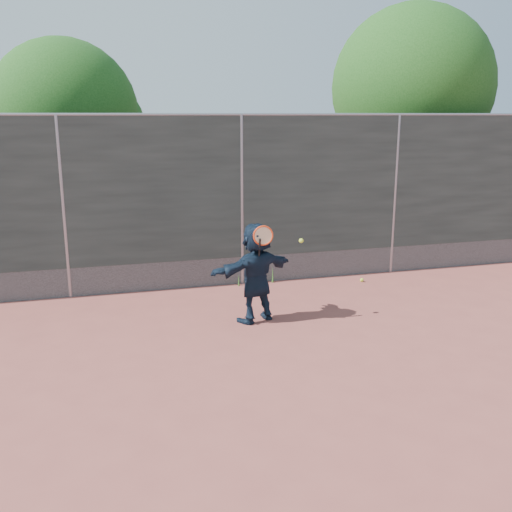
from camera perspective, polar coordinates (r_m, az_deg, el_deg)
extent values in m
plane|color=#9E4C42|center=(7.30, 5.43, -10.37)|extent=(80.00, 80.00, 0.00)
imported|color=#122031|center=(8.38, 0.00, -1.65)|extent=(1.45, 0.90, 1.49)
sphere|color=#C9E633|center=(10.70, 10.54, -2.37)|extent=(0.07, 0.07, 0.07)
cube|color=#38423D|center=(10.07, -1.44, 6.84)|extent=(20.00, 0.04, 2.50)
cube|color=slate|center=(10.37, -1.39, -1.41)|extent=(20.00, 0.03, 0.50)
cylinder|color=gray|center=(10.00, -1.48, 13.97)|extent=(20.00, 0.05, 0.05)
cylinder|color=gray|center=(9.83, -18.70, 4.46)|extent=(0.06, 0.06, 3.00)
cylinder|color=gray|center=(10.11, -1.43, 5.43)|extent=(0.06, 0.06, 3.00)
cylinder|color=gray|center=(11.21, 13.70, 5.89)|extent=(0.06, 0.06, 3.00)
torus|color=red|center=(8.07, 0.72, 2.06)|extent=(0.29, 0.05, 0.29)
cylinder|color=beige|center=(8.07, 0.72, 2.06)|extent=(0.25, 0.03, 0.25)
cylinder|color=black|center=(8.11, 0.34, 0.68)|extent=(0.04, 0.13, 0.33)
sphere|color=#C9E633|center=(8.32, 4.54, 1.53)|extent=(0.07, 0.07, 0.07)
cylinder|color=#382314|center=(13.87, 14.72, 6.48)|extent=(0.28, 0.28, 2.60)
sphere|color=#23561C|center=(13.78, 15.33, 15.96)|extent=(3.60, 3.60, 3.60)
sphere|color=#23561C|center=(14.31, 17.38, 14.29)|extent=(2.52, 2.52, 2.52)
cylinder|color=#382314|center=(12.85, -17.92, 4.80)|extent=(0.28, 0.28, 2.20)
sphere|color=#23561C|center=(12.71, -18.58, 13.39)|extent=(3.00, 3.00, 3.00)
sphere|color=#23561C|center=(12.90, -15.72, 12.25)|extent=(2.10, 2.10, 2.10)
cone|color=#387226|center=(10.35, 0.12, -2.13)|extent=(0.03, 0.03, 0.26)
cone|color=#387226|center=(10.45, 1.68, -1.87)|extent=(0.03, 0.03, 0.30)
cone|color=#387226|center=(10.25, -1.73, -2.41)|extent=(0.03, 0.03, 0.22)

